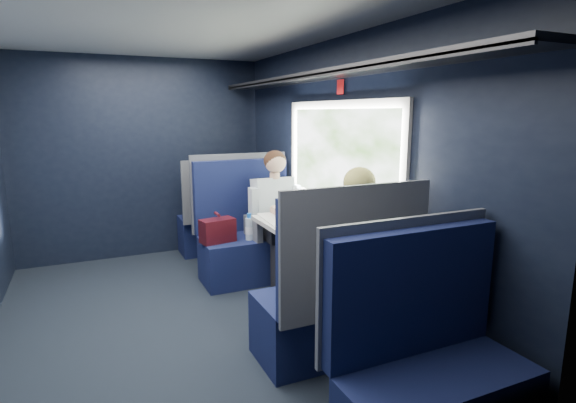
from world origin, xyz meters
name	(u,v)px	position (x,y,z in m)	size (l,w,h in m)	color
ground	(185,328)	(0.00, 0.00, -0.01)	(2.80, 4.20, 0.01)	black
room_shell	(179,141)	(0.02, 0.00, 1.48)	(3.00, 4.40, 2.40)	black
table	(302,233)	(1.03, 0.00, 0.66)	(0.62, 1.00, 0.74)	#54565E
seat_bay_near	(247,238)	(0.84, 0.87, 0.42)	(1.05, 0.62, 1.26)	#0C1137
seat_bay_far	(335,302)	(0.85, -0.87, 0.41)	(1.04, 0.62, 1.26)	#0C1137
seat_row_front	(223,219)	(0.85, 1.80, 0.41)	(1.04, 0.51, 1.16)	#0C1137
seat_row_back	(429,373)	(0.85, -1.80, 0.41)	(1.04, 0.51, 1.16)	#0C1137
man	(277,210)	(1.10, 0.70, 0.72)	(0.53, 0.56, 1.32)	black
woman	(354,247)	(1.10, -0.71, 0.73)	(0.53, 0.56, 1.32)	black
papers	(299,221)	(1.06, 0.12, 0.74)	(0.55, 0.80, 0.01)	white
laptop	(320,213)	(1.23, 0.04, 0.81)	(0.30, 0.37, 0.25)	silver
bottle_small	(312,205)	(1.25, 0.24, 0.85)	(0.07, 0.07, 0.25)	silver
cup	(299,208)	(1.21, 0.43, 0.78)	(0.07, 0.07, 0.09)	white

